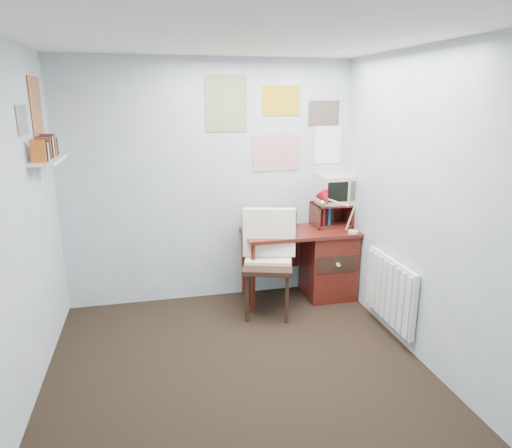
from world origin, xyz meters
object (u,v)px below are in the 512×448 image
at_px(desk_lamp, 354,215).
at_px(crt_tv, 335,188).
at_px(tv_riser, 331,214).
at_px(desk_chair, 268,266).
at_px(radiator, 390,291).
at_px(wall_shelf, 48,160).
at_px(desk, 323,260).

relative_size(desk_lamp, crt_tv, 1.10).
height_order(tv_riser, crt_tv, crt_tv).
xyz_separation_m(desk_chair, desk_lamp, (0.93, 0.09, 0.44)).
height_order(desk_chair, desk_lamp, desk_lamp).
xyz_separation_m(desk_chair, radiator, (0.99, -0.62, -0.09)).
distance_m(desk_lamp, tv_riser, 0.35).
height_order(desk_chair, tv_riser, desk_chair).
bearing_deg(wall_shelf, crt_tv, 10.58).
relative_size(desk, radiator, 1.50).
bearing_deg(desk_lamp, tv_riser, 116.48).
xyz_separation_m(tv_riser, crt_tv, (0.04, 0.02, 0.29)).
distance_m(tv_riser, crt_tv, 0.29).
xyz_separation_m(desk_lamp, wall_shelf, (-2.80, -0.16, 0.67)).
height_order(desk_lamp, crt_tv, crt_tv).
distance_m(desk_chair, radiator, 1.17).
distance_m(radiator, wall_shelf, 3.15).
bearing_deg(desk, crt_tv, 39.43).
distance_m(desk_chair, wall_shelf, 2.18).
relative_size(desk_chair, crt_tv, 2.94).
bearing_deg(radiator, crt_tv, 96.99).
xyz_separation_m(tv_riser, radiator, (0.17, -1.04, -0.47)).
bearing_deg(tv_riser, radiator, -80.72).
height_order(desk_lamp, tv_riser, desk_lamp).
height_order(desk, desk_lamp, desk_lamp).
height_order(radiator, wall_shelf, wall_shelf).
relative_size(crt_tv, radiator, 0.43).
bearing_deg(crt_tv, wall_shelf, -170.88).
distance_m(desk, tv_riser, 0.51).
bearing_deg(desk, tv_riser, 42.96).
xyz_separation_m(desk, crt_tv, (0.16, 0.13, 0.77)).
distance_m(desk, wall_shelf, 2.87).
distance_m(desk_chair, tv_riser, 0.99).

